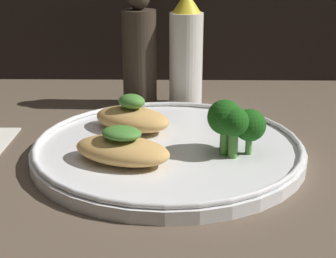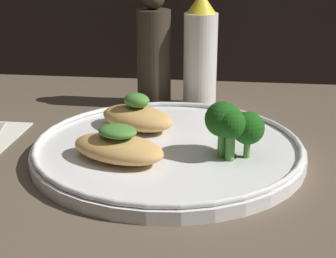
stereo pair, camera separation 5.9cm
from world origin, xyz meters
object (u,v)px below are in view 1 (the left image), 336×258
at_px(plate, 168,148).
at_px(broccoli_bunch, 232,121).
at_px(sauce_bottle, 186,53).
at_px(pepper_grinder, 139,54).

bearing_deg(plate, broccoli_bunch, -17.45).
bearing_deg(plate, sauce_bottle, 83.29).
bearing_deg(broccoli_bunch, sauce_bottle, 102.09).
distance_m(plate, sauce_bottle, 0.21).
xyz_separation_m(plate, broccoli_bunch, (0.07, -0.02, 0.04)).
relative_size(plate, broccoli_bunch, 4.86).
relative_size(plate, sauce_bottle, 1.85).
relative_size(broccoli_bunch, pepper_grinder, 0.37).
bearing_deg(broccoli_bunch, plate, 162.55).
bearing_deg(pepper_grinder, plate, -77.03).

